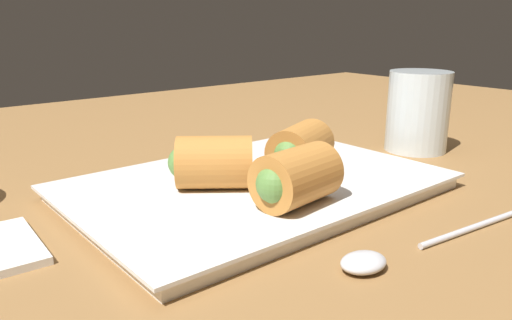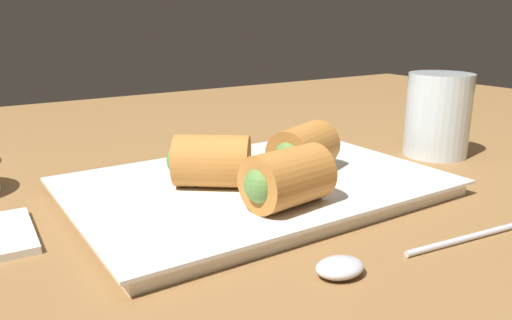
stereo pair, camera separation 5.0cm
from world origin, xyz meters
The scene contains 7 objects.
table_surface centered at (0.00, 0.00, 1.00)cm, with size 180.00×140.00×2.00cm.
serving_plate centered at (-1.86, 2.44, 2.76)cm, with size 34.75×23.76×1.50cm.
roll_front_left centered at (2.94, 1.51, 5.91)cm, with size 8.11×7.08×4.81cm.
roll_front_right centered at (-6.65, 3.21, 5.91)cm, with size 8.30×7.94×4.81cm.
roll_back_left centered at (-3.91, -4.86, 5.91)cm, with size 7.86×5.62×4.81cm.
spoon centered at (-3.15, -14.28, 2.52)cm, with size 20.49×3.95×1.19cm.
drinking_glass centered at (24.57, 2.23, 7.05)cm, with size 7.70×7.70×10.11cm.
Camera 1 is at (-30.92, -32.88, 18.59)cm, focal length 35.00 mm.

